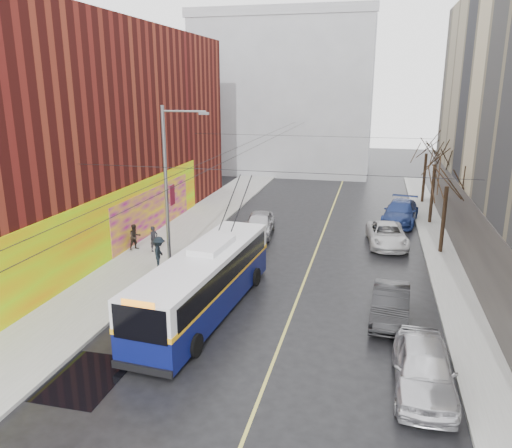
{
  "coord_description": "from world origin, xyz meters",
  "views": [
    {
      "loc": [
        4.73,
        -14.94,
        10.0
      ],
      "look_at": [
        -1.05,
        9.23,
        3.07
      ],
      "focal_mm": 35.0,
      "sensor_mm": 36.0,
      "label": 1
    }
  ],
  "objects_px": {
    "tree_mid": "(436,154)",
    "pedestrian_a": "(154,239)",
    "trolleybus": "(205,281)",
    "parked_car_b": "(391,304)",
    "following_car": "(259,224)",
    "pedestrian_c": "(159,253)",
    "streetlight_pole": "(169,183)",
    "tree_far": "(427,144)",
    "parked_car_c": "(387,235)",
    "parked_car_d": "(401,212)",
    "pedestrian_b": "(135,237)",
    "parked_car_a": "(424,368)",
    "tree_near": "(448,174)"
  },
  "relations": [
    {
      "from": "streetlight_pole",
      "to": "parked_car_d",
      "type": "bearing_deg",
      "value": 44.67
    },
    {
      "from": "tree_mid",
      "to": "following_car",
      "type": "bearing_deg",
      "value": -154.12
    },
    {
      "from": "streetlight_pole",
      "to": "tree_far",
      "type": "xyz_separation_m",
      "value": [
        15.14,
        20.0,
        0.3
      ]
    },
    {
      "from": "parked_car_c",
      "to": "streetlight_pole",
      "type": "bearing_deg",
      "value": -156.08
    },
    {
      "from": "streetlight_pole",
      "to": "parked_car_c",
      "type": "bearing_deg",
      "value": 30.21
    },
    {
      "from": "parked_car_d",
      "to": "pedestrian_c",
      "type": "height_order",
      "value": "pedestrian_c"
    },
    {
      "from": "trolleybus",
      "to": "parked_car_a",
      "type": "distance_m",
      "value": 10.03
    },
    {
      "from": "parked_car_a",
      "to": "pedestrian_c",
      "type": "relative_size",
      "value": 2.62
    },
    {
      "from": "trolleybus",
      "to": "tree_near",
      "type": "bearing_deg",
      "value": 48.92
    },
    {
      "from": "streetlight_pole",
      "to": "tree_near",
      "type": "height_order",
      "value": "streetlight_pole"
    },
    {
      "from": "parked_car_a",
      "to": "tree_far",
      "type": "bearing_deg",
      "value": 85.89
    },
    {
      "from": "streetlight_pole",
      "to": "tree_near",
      "type": "relative_size",
      "value": 1.41
    },
    {
      "from": "trolleybus",
      "to": "parked_car_b",
      "type": "xyz_separation_m",
      "value": [
        8.18,
        1.13,
        -0.76
      ]
    },
    {
      "from": "tree_mid",
      "to": "tree_far",
      "type": "bearing_deg",
      "value": 90.0
    },
    {
      "from": "tree_mid",
      "to": "parked_car_b",
      "type": "bearing_deg",
      "value": -100.66
    },
    {
      "from": "streetlight_pole",
      "to": "following_car",
      "type": "xyz_separation_m",
      "value": [
        3.39,
        7.3,
        -4.04
      ]
    },
    {
      "from": "tree_near",
      "to": "streetlight_pole",
      "type": "bearing_deg",
      "value": -158.38
    },
    {
      "from": "streetlight_pole",
      "to": "parked_car_d",
      "type": "xyz_separation_m",
      "value": [
        12.99,
        12.85,
        -4.02
      ]
    },
    {
      "from": "pedestrian_b",
      "to": "streetlight_pole",
      "type": "bearing_deg",
      "value": -85.67
    },
    {
      "from": "trolleybus",
      "to": "parked_car_c",
      "type": "xyz_separation_m",
      "value": [
        8.18,
        12.08,
        -0.79
      ]
    },
    {
      "from": "tree_near",
      "to": "parked_car_c",
      "type": "relative_size",
      "value": 1.25
    },
    {
      "from": "parked_car_b",
      "to": "parked_car_d",
      "type": "xyz_separation_m",
      "value": [
        1.06,
        16.84,
        0.09
      ]
    },
    {
      "from": "parked_car_d",
      "to": "pedestrian_a",
      "type": "xyz_separation_m",
      "value": [
        -14.98,
        -10.91,
        0.11
      ]
    },
    {
      "from": "tree_far",
      "to": "pedestrian_b",
      "type": "relative_size",
      "value": 4.09
    },
    {
      "from": "parked_car_b",
      "to": "pedestrian_b",
      "type": "height_order",
      "value": "pedestrian_b"
    },
    {
      "from": "streetlight_pole",
      "to": "pedestrian_c",
      "type": "relative_size",
      "value": 4.81
    },
    {
      "from": "trolleybus",
      "to": "parked_car_d",
      "type": "relative_size",
      "value": 2.02
    },
    {
      "from": "parked_car_a",
      "to": "pedestrian_c",
      "type": "distance_m",
      "value": 15.65
    },
    {
      "from": "tree_mid",
      "to": "pedestrian_b",
      "type": "height_order",
      "value": "tree_mid"
    },
    {
      "from": "following_car",
      "to": "pedestrian_c",
      "type": "distance_m",
      "value": 9.01
    },
    {
      "from": "tree_near",
      "to": "parked_car_d",
      "type": "height_order",
      "value": "tree_near"
    },
    {
      "from": "parked_car_c",
      "to": "tree_far",
      "type": "bearing_deg",
      "value": 69.94
    },
    {
      "from": "parked_car_b",
      "to": "following_car",
      "type": "bearing_deg",
      "value": 130.37
    },
    {
      "from": "parked_car_d",
      "to": "streetlight_pole",
      "type": "bearing_deg",
      "value": -126.63
    },
    {
      "from": "tree_mid",
      "to": "trolleybus",
      "type": "relative_size",
      "value": 0.58
    },
    {
      "from": "streetlight_pole",
      "to": "trolleybus",
      "type": "bearing_deg",
      "value": -53.75
    },
    {
      "from": "parked_car_a",
      "to": "pedestrian_a",
      "type": "xyz_separation_m",
      "value": [
        -14.89,
        11.12,
        0.11
      ]
    },
    {
      "from": "tree_near",
      "to": "parked_car_a",
      "type": "distance_m",
      "value": 15.9
    },
    {
      "from": "tree_near",
      "to": "tree_far",
      "type": "relative_size",
      "value": 0.97
    },
    {
      "from": "pedestrian_b",
      "to": "pedestrian_c",
      "type": "xyz_separation_m",
      "value": [
        2.91,
        -2.88,
        0.13
      ]
    },
    {
      "from": "tree_near",
      "to": "parked_car_b",
      "type": "xyz_separation_m",
      "value": [
        -3.2,
        -10.0,
        -4.24
      ]
    },
    {
      "from": "tree_near",
      "to": "pedestrian_b",
      "type": "relative_size",
      "value": 3.98
    },
    {
      "from": "parked_car_c",
      "to": "parked_car_d",
      "type": "height_order",
      "value": "parked_car_d"
    },
    {
      "from": "tree_far",
      "to": "following_car",
      "type": "relative_size",
      "value": 1.39
    },
    {
      "from": "parked_car_b",
      "to": "pedestrian_a",
      "type": "height_order",
      "value": "pedestrian_a"
    },
    {
      "from": "tree_near",
      "to": "tree_mid",
      "type": "xyz_separation_m",
      "value": [
        0.0,
        7.0,
        0.28
      ]
    },
    {
      "from": "tree_mid",
      "to": "pedestrian_a",
      "type": "height_order",
      "value": "tree_mid"
    },
    {
      "from": "trolleybus",
      "to": "pedestrian_a",
      "type": "height_order",
      "value": "trolleybus"
    },
    {
      "from": "tree_mid",
      "to": "following_car",
      "type": "xyz_separation_m",
      "value": [
        -11.75,
        -5.7,
        -4.45
      ]
    },
    {
      "from": "tree_mid",
      "to": "parked_car_b",
      "type": "distance_m",
      "value": 17.88
    }
  ]
}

